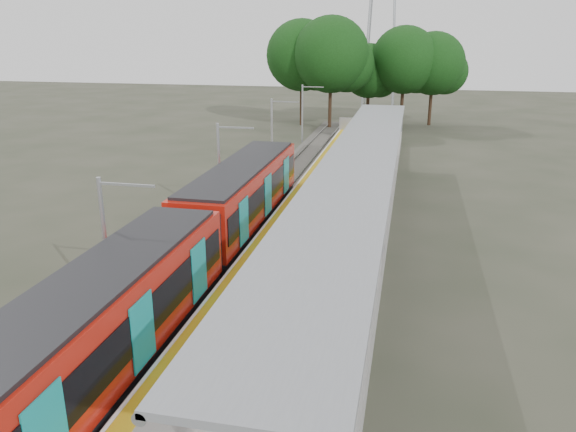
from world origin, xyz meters
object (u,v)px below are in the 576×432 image
object	(u,v)px
bench_far	(377,164)
train	(191,242)
bench_mid	(372,237)
info_pillar_far	(375,161)
litter_bin	(357,222)
info_pillar_near	(278,362)

from	to	relation	value
bench_far	train	bearing A→B (deg)	-88.58
bench_mid	info_pillar_far	xyz separation A→B (m)	(-0.84, 14.29, 0.25)
info_pillar_far	litter_bin	xyz separation A→B (m)	(-0.01, -12.18, -0.29)
bench_mid	info_pillar_near	world-z (taller)	info_pillar_near
info_pillar_far	litter_bin	size ratio (longest dim) A/B	1.84
bench_mid	bench_far	world-z (taller)	bench_far
train	info_pillar_far	bearing A→B (deg)	71.08
train	info_pillar_near	size ratio (longest dim) A/B	13.75
train	info_pillar_far	distance (m)	18.74
bench_far	litter_bin	xyz separation A→B (m)	(-0.11, -12.13, -0.11)
info_pillar_far	litter_bin	distance (m)	12.18
bench_far	info_pillar_far	size ratio (longest dim) A/B	0.97
bench_far	litter_bin	size ratio (longest dim) A/B	1.78
litter_bin	info_pillar_far	bearing A→B (deg)	89.97
train	bench_mid	distance (m)	7.74
bench_far	info_pillar_far	xyz separation A→B (m)	(-0.11, 0.04, 0.18)
litter_bin	bench_far	bearing A→B (deg)	89.47
bench_mid	bench_far	bearing A→B (deg)	109.95
train	info_pillar_far	xyz separation A→B (m)	(6.08, 17.72, -0.26)
train	info_pillar_far	size ratio (longest dim) A/B	15.14
train	info_pillar_near	xyz separation A→B (m)	(5.28, -7.34, -0.18)
info_pillar_near	train	bearing A→B (deg)	138.94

